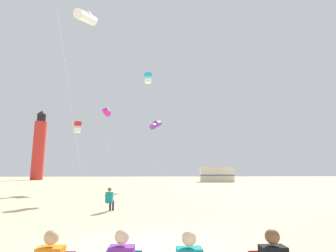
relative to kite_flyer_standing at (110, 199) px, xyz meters
name	(u,v)px	position (x,y,z in m)	size (l,w,h in m)	color
ground	(144,250)	(1.88, -6.71, -0.61)	(200.00, 200.00, 0.00)	#D3BC8C
kite_flyer_standing	(110,199)	(0.00, 0.00, 0.00)	(0.42, 0.55, 1.16)	#147F84
kite_tube_magenta	(106,112)	(-3.42, 17.89, 8.48)	(2.96, 3.28, 9.79)	silver
kite_box_scarlet	(78,127)	(-5.64, 13.93, 5.91)	(2.04, 2.04, 7.10)	silver
kite_tube_white	(86,17)	(-2.78, 4.02, 12.34)	(2.72, 2.97, 13.66)	silver
kite_tube_violet	(156,125)	(2.59, 18.17, 7.02)	(2.99, 3.41, 8.34)	silver
kite_box_cyan	(148,78)	(1.62, 14.10, 11.51)	(2.42, 2.13, 12.73)	silver
lighthouse_distant	(39,147)	(-24.87, 51.51, 7.22)	(2.80, 2.80, 16.80)	red
rv_van_cream	(217,175)	(14.92, 37.76, 0.78)	(6.55, 2.67, 2.80)	beige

